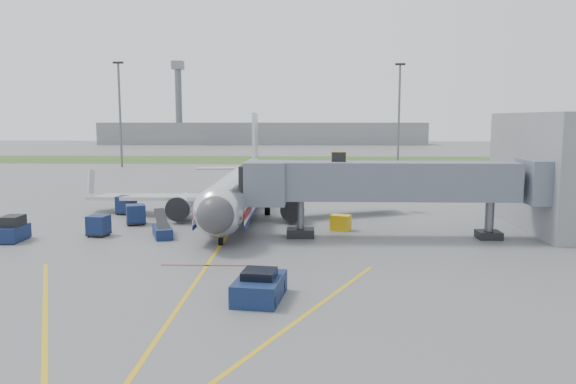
{
  "coord_description": "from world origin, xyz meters",
  "views": [
    {
      "loc": [
        6.46,
        -39.35,
        9.5
      ],
      "look_at": [
        4.87,
        8.58,
        3.2
      ],
      "focal_mm": 35.0,
      "sensor_mm": 36.0,
      "label": 1
    }
  ],
  "objects_px": {
    "airliner": "(241,189)",
    "ramp_worker": "(176,206)",
    "baggage_tug": "(13,230)",
    "belt_loader": "(162,231)",
    "pushback_tug": "(259,287)"
  },
  "relations": [
    {
      "from": "airliner",
      "to": "baggage_tug",
      "type": "relative_size",
      "value": 12.38
    },
    {
      "from": "baggage_tug",
      "to": "belt_loader",
      "type": "xyz_separation_m",
      "value": [
        11.22,
        1.95,
        -0.39
      ]
    },
    {
      "from": "airliner",
      "to": "ramp_worker",
      "type": "bearing_deg",
      "value": 176.42
    },
    {
      "from": "ramp_worker",
      "to": "airliner",
      "type": "bearing_deg",
      "value": -64.24
    },
    {
      "from": "airliner",
      "to": "pushback_tug",
      "type": "height_order",
      "value": "airliner"
    },
    {
      "from": "baggage_tug",
      "to": "belt_loader",
      "type": "height_order",
      "value": "baggage_tug"
    },
    {
      "from": "airliner",
      "to": "pushback_tug",
      "type": "xyz_separation_m",
      "value": [
        4.0,
        -25.95,
        -1.98
      ]
    },
    {
      "from": "pushback_tug",
      "to": "baggage_tug",
      "type": "distance_m",
      "value": 24.47
    },
    {
      "from": "baggage_tug",
      "to": "belt_loader",
      "type": "bearing_deg",
      "value": 9.86
    },
    {
      "from": "pushback_tug",
      "to": "airliner",
      "type": "bearing_deg",
      "value": 98.76
    },
    {
      "from": "pushback_tug",
      "to": "belt_loader",
      "type": "distance_m",
      "value": 18.0
    },
    {
      "from": "airliner",
      "to": "baggage_tug",
      "type": "bearing_deg",
      "value": -142.87
    },
    {
      "from": "baggage_tug",
      "to": "pushback_tug",
      "type": "bearing_deg",
      "value": -33.59
    },
    {
      "from": "belt_loader",
      "to": "ramp_worker",
      "type": "xyz_separation_m",
      "value": [
        -1.39,
        10.87,
        0.28
      ]
    },
    {
      "from": "pushback_tug",
      "to": "ramp_worker",
      "type": "xyz_separation_m",
      "value": [
        -10.56,
        26.36,
        0.11
      ]
    }
  ]
}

